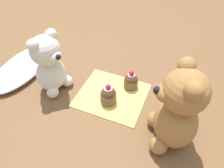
{
  "coord_description": "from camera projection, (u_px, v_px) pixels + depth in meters",
  "views": [
    {
      "loc": [
        -0.48,
        -0.2,
        0.56
      ],
      "look_at": [
        0.0,
        0.0,
        0.06
      ],
      "focal_mm": 35.0,
      "sensor_mm": 36.0,
      "label": 1
    }
  ],
  "objects": [
    {
      "name": "juice_glass",
      "position": [
        192.0,
        87.0,
        0.74
      ],
      "size": [
        0.05,
        0.05,
        0.07
      ],
      "primitive_type": "cylinder",
      "color": "#DB3356",
      "rests_on": "ground_plane"
    },
    {
      "name": "cupcake_near_tan_bear",
      "position": [
        131.0,
        81.0,
        0.77
      ],
      "size": [
        0.05,
        0.05,
        0.07
      ],
      "color": "brown",
      "rests_on": "knitted_placemat"
    },
    {
      "name": "teddy_bear_cream",
      "position": [
        49.0,
        64.0,
        0.72
      ],
      "size": [
        0.12,
        0.12,
        0.22
      ],
      "rotation": [
        0.0,
        0.0,
        -0.24
      ],
      "color": "silver",
      "rests_on": "ground_plane"
    },
    {
      "name": "cupcake_near_cream_bear",
      "position": [
        108.0,
        95.0,
        0.72
      ],
      "size": [
        0.05,
        0.05,
        0.08
      ],
      "color": "brown",
      "rests_on": "knitted_placemat"
    },
    {
      "name": "teaspoon",
      "position": [
        195.0,
        108.0,
        0.72
      ],
      "size": [
        0.08,
        0.08,
        0.01
      ],
      "primitive_type": "cube",
      "rotation": [
        0.0,
        0.0,
        5.56
      ],
      "color": "silver",
      "rests_on": "ground_plane"
    },
    {
      "name": "ground_plane",
      "position": [
        112.0,
        95.0,
        0.76
      ],
      "size": [
        4.0,
        4.0,
        0.0
      ],
      "primitive_type": "plane",
      "color": "brown"
    },
    {
      "name": "teddy_bear_tan",
      "position": [
        177.0,
        111.0,
        0.56
      ],
      "size": [
        0.16,
        0.16,
        0.26
      ],
      "rotation": [
        0.0,
        0.0,
        3.48
      ],
      "color": "#A3703D",
      "rests_on": "ground_plane"
    },
    {
      "name": "knitted_placemat",
      "position": [
        112.0,
        95.0,
        0.76
      ],
      "size": [
        0.2,
        0.23,
        0.01
      ],
      "primitive_type": "cube",
      "color": "#E0D166",
      "rests_on": "ground_plane"
    },
    {
      "name": "tulle_cloth",
      "position": [
        23.0,
        67.0,
        0.84
      ],
      "size": [
        0.31,
        0.15,
        0.03
      ],
      "primitive_type": "ellipsoid",
      "color": "white",
      "rests_on": "ground_plane"
    }
  ]
}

